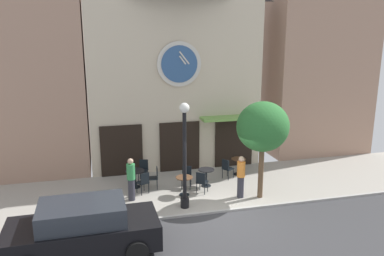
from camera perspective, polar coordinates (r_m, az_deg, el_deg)
The scene contains 19 objects.
ground_plane at distance 13.96m, azimuth 4.57°, elevation -12.75°, with size 29.30×9.79×0.13m.
clock_building at distance 18.38m, azimuth -2.80°, elevation 9.46°, with size 7.94×3.88×9.37m.
neighbor_building_left at distance 18.55m, azimuth -25.89°, elevation 14.64°, with size 6.14×3.02×13.83m.
neighbor_building_right at distance 22.03m, azimuth 17.50°, elevation 13.82°, with size 5.37×4.30×12.92m.
street_lamp at distance 13.73m, azimuth -1.11°, elevation -4.14°, with size 0.36×0.36×3.90m.
street_tree at distance 14.61m, azimuth 10.46°, elevation 0.13°, with size 2.00×1.80×3.79m.
cafe_table_near_door at distance 16.16m, azimuth -8.43°, elevation -6.88°, with size 0.77×0.77×0.74m.
cafe_table_leftmost at distance 15.25m, azimuth -1.17°, elevation -8.10°, with size 0.67×0.67×0.76m.
cafe_table_center_right at distance 16.14m, azimuth 2.12°, elevation -6.90°, with size 0.68×0.68×0.74m.
cafe_table_center_left at distance 17.53m, azimuth 6.88°, elevation -5.27°, with size 0.65×0.65×0.76m.
cafe_chair_corner at distance 15.98m, azimuth -0.80°, elevation -7.03°, with size 0.51×0.51×0.90m.
cafe_chair_right_end at distance 15.41m, azimuth 1.41°, elevation -7.83°, with size 0.56×0.56×0.90m.
cafe_chair_near_tree at distance 16.96m, azimuth 5.18°, elevation -5.83°, with size 0.55×0.55×0.90m.
cafe_chair_left_end at distance 15.96m, azimuth -5.54°, elevation -7.12°, with size 0.45×0.45×0.90m.
cafe_chair_facing_wall at distance 16.90m, azimuth -7.21°, elevation -5.96°, with size 0.51×0.51×0.90m.
cafe_chair_outer at distance 15.49m, azimuth -7.18°, elevation -7.83°, with size 0.53×0.53×0.90m.
pedestrian_orange at distance 15.06m, azimuth 7.25°, elevation -7.12°, with size 0.45×0.45×1.67m.
pedestrian_green at distance 14.88m, azimuth -9.02°, elevation -7.44°, with size 0.42×0.42×1.67m.
parked_car_black at distance 11.83m, azimuth -15.82°, elevation -14.16°, with size 4.33×2.07×1.55m.
Camera 1 is at (-4.11, -11.98, 6.20)m, focal length 35.99 mm.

